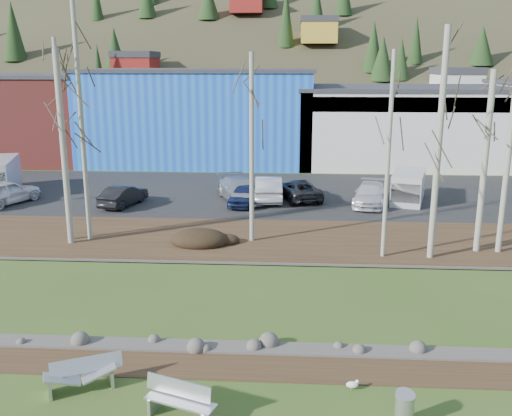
# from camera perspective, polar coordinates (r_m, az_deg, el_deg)

# --- Properties ---
(ground) EXTENTS (200.00, 200.00, 0.00)m
(ground) POSITION_cam_1_polar(r_m,az_deg,el_deg) (16.13, -5.47, -19.02)
(ground) COLOR #355019
(ground) RESTS_ON ground
(dirt_strip) EXTENTS (80.00, 1.80, 0.03)m
(dirt_strip) POSITION_cam_1_polar(r_m,az_deg,el_deg) (17.89, -4.40, -15.30)
(dirt_strip) COLOR #382616
(dirt_strip) RESTS_ON ground
(near_bank_rocks) EXTENTS (80.00, 0.80, 0.50)m
(near_bank_rocks) POSITION_cam_1_polar(r_m,az_deg,el_deg) (18.76, -3.98, -13.84)
(near_bank_rocks) COLOR #47423D
(near_bank_rocks) RESTS_ON ground
(river) EXTENTS (80.00, 8.00, 0.90)m
(river) POSITION_cam_1_polar(r_m,az_deg,el_deg) (22.43, -2.62, -8.90)
(river) COLOR black
(river) RESTS_ON ground
(far_bank_rocks) EXTENTS (80.00, 0.80, 0.46)m
(far_bank_rocks) POSITION_cam_1_polar(r_m,az_deg,el_deg) (26.23, -1.67, -5.37)
(far_bank_rocks) COLOR #47423D
(far_bank_rocks) RESTS_ON ground
(far_bank) EXTENTS (80.00, 7.00, 0.15)m
(far_bank) POSITION_cam_1_polar(r_m,az_deg,el_deg) (29.23, -1.11, -3.12)
(far_bank) COLOR #382616
(far_bank) RESTS_ON ground
(parking_lot) EXTENTS (80.00, 14.00, 0.14)m
(parking_lot) POSITION_cam_1_polar(r_m,az_deg,el_deg) (39.35, 0.11, 1.46)
(parking_lot) COLOR black
(parking_lot) RESTS_ON ground
(building_brick) EXTENTS (16.32, 12.24, 7.80)m
(building_brick) POSITION_cam_1_polar(r_m,az_deg,el_deg) (58.72, -23.34, 8.38)
(building_brick) COLOR #953733
(building_brick) RESTS_ON ground
(building_blue) EXTENTS (20.40, 12.24, 8.30)m
(building_blue) POSITION_cam_1_polar(r_m,az_deg,el_deg) (53.14, -5.53, 9.23)
(building_blue) COLOR blue
(building_blue) RESTS_ON ground
(building_white) EXTENTS (18.36, 12.24, 6.80)m
(building_white) POSITION_cam_1_polar(r_m,az_deg,el_deg) (53.44, 14.12, 8.09)
(building_white) COLOR silver
(building_white) RESTS_ON ground
(hillside) EXTENTS (160.00, 72.00, 35.00)m
(hillside) POSITION_cam_1_polar(r_m,az_deg,el_deg) (97.69, 2.30, 19.43)
(hillside) COLOR #2F2B1C
(hillside) RESTS_ON ground
(bench_intact) EXTENTS (1.97, 1.18, 0.95)m
(bench_intact) POSITION_cam_1_polar(r_m,az_deg,el_deg) (15.50, -7.61, -18.51)
(bench_intact) COLOR #B8BBBD
(bench_intact) RESTS_ON ground
(bench_damaged) EXTENTS (2.03, 1.38, 0.87)m
(bench_damaged) POSITION_cam_1_polar(r_m,az_deg,el_deg) (17.20, -16.97, -15.62)
(bench_damaged) COLOR #B8BBBD
(bench_damaged) RESTS_ON ground
(litter_bin) EXTENTS (0.60, 0.60, 0.81)m
(litter_bin) POSITION_cam_1_polar(r_m,az_deg,el_deg) (15.61, 14.61, -18.94)
(litter_bin) COLOR #B8BBBD
(litter_bin) RESTS_ON ground
(seagull) EXTENTS (0.41, 0.19, 0.29)m
(seagull) POSITION_cam_1_polar(r_m,az_deg,el_deg) (16.81, 9.64, -17.00)
(seagull) COLOR gold
(seagull) RESTS_ON ground
(dirt_mound) EXTENTS (2.85, 2.01, 0.56)m
(dirt_mound) POSITION_cam_1_polar(r_m,az_deg,el_deg) (28.27, -5.67, -3.05)
(dirt_mound) COLOR black
(dirt_mound) RESTS_ON far_bank
(birch_0) EXTENTS (0.21, 0.21, 9.85)m
(birch_0) POSITION_cam_1_polar(r_m,az_deg,el_deg) (29.42, -18.78, 6.22)
(birch_0) COLOR #A6A396
(birch_0) RESTS_ON far_bank
(birch_1) EXTENTS (0.30, 0.30, 9.31)m
(birch_1) POSITION_cam_1_polar(r_m,az_deg,el_deg) (28.87, -18.69, 5.55)
(birch_1) COLOR #A6A396
(birch_1) RESTS_ON far_bank
(birch_2) EXTENTS (0.23, 0.23, 11.59)m
(birch_2) POSITION_cam_1_polar(r_m,az_deg,el_deg) (29.14, -17.04, 8.01)
(birch_2) COLOR #A6A396
(birch_2) RESTS_ON far_bank
(birch_3) EXTENTS (0.23, 0.23, 9.19)m
(birch_3) POSITION_cam_1_polar(r_m,az_deg,el_deg) (27.74, -0.43, 5.84)
(birch_3) COLOR #A6A396
(birch_3) RESTS_ON far_bank
(birch_4) EXTENTS (0.19, 0.19, 9.25)m
(birch_4) POSITION_cam_1_polar(r_m,az_deg,el_deg) (26.05, 13.08, 4.98)
(birch_4) COLOR #A6A396
(birch_4) RESTS_ON far_bank
(birch_5) EXTENTS (0.28, 0.28, 10.24)m
(birch_5) POSITION_cam_1_polar(r_m,az_deg,el_deg) (26.39, 17.80, 5.87)
(birch_5) COLOR #A6A396
(birch_5) RESTS_ON far_bank
(birch_6) EXTENTS (0.28, 0.28, 8.42)m
(birch_6) POSITION_cam_1_polar(r_m,az_deg,el_deg) (28.21, 21.91, 4.16)
(birch_6) COLOR #A6A396
(birch_6) RESTS_ON far_bank
(car_0) EXTENTS (3.41, 4.91, 1.55)m
(car_0) POSITION_cam_1_polar(r_m,az_deg,el_deg) (39.24, -23.74, 1.46)
(car_0) COLOR white
(car_0) RESTS_ON parking_lot
(car_1) EXTENTS (2.35, 4.14, 1.29)m
(car_1) POSITION_cam_1_polar(r_m,az_deg,el_deg) (36.51, -13.13, 1.22)
(car_1) COLOR black
(car_1) RESTS_ON parking_lot
(car_2) EXTENTS (3.76, 5.51, 1.48)m
(car_2) POSITION_cam_1_polar(r_m,az_deg,el_deg) (36.88, -1.68, 1.87)
(car_2) COLOR #9B9FA3
(car_2) RESTS_ON parking_lot
(car_3) EXTENTS (2.05, 3.92, 1.27)m
(car_3) POSITION_cam_1_polar(r_m,az_deg,el_deg) (35.79, -1.21, 1.32)
(car_3) COLOR navy
(car_3) RESTS_ON parking_lot
(car_4) EXTENTS (1.94, 4.92, 1.59)m
(car_4) POSITION_cam_1_polar(r_m,az_deg,el_deg) (36.99, 1.26, 2.00)
(car_4) COLOR silver
(car_4) RESTS_ON parking_lot
(car_5) EXTENTS (3.30, 5.05, 1.29)m
(car_5) POSITION_cam_1_polar(r_m,az_deg,el_deg) (37.40, 4.32, 1.86)
(car_5) COLOR #2A2A2D
(car_5) RESTS_ON parking_lot
(car_6) EXTENTS (2.82, 4.91, 1.34)m
(car_6) POSITION_cam_1_polar(r_m,az_deg,el_deg) (36.51, 11.34, 1.35)
(car_6) COLOR silver
(car_6) RESTS_ON parking_lot
(van_white) EXTENTS (2.94, 4.72, 1.92)m
(van_white) POSITION_cam_1_polar(r_m,az_deg,el_deg) (37.83, 14.97, 2.04)
(van_white) COLOR white
(van_white) RESTS_ON parking_lot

